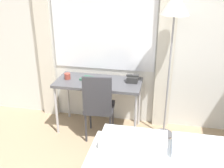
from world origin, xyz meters
name	(u,v)px	position (x,y,z in m)	size (l,w,h in m)	color
wall_back_with_window	(130,36)	(-0.06, 2.67, 1.35)	(5.16, 0.13, 2.70)	silver
desk	(99,86)	(-0.44, 2.31, 0.71)	(1.22, 0.56, 0.78)	#4C4C51
desk_chair	(99,104)	(-0.38, 2.06, 0.55)	(0.44, 0.44, 0.98)	#333338
standing_lamp	(174,14)	(0.52, 2.32, 1.74)	(0.35, 0.35, 2.00)	#4C4C51
telephone	(133,79)	(0.03, 2.38, 0.83)	(0.18, 0.15, 0.11)	#2D2D2D
book	(90,79)	(-0.58, 2.34, 0.79)	(0.29, 0.23, 0.02)	#33664C
mug	(67,76)	(-0.90, 2.30, 0.82)	(0.09, 0.09, 0.08)	#993F33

